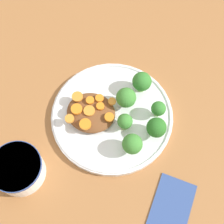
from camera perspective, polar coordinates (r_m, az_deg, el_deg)
ground_plane at (r=0.74m, az=0.00°, el=-0.97°), size 4.00×4.00×0.00m
plate at (r=0.73m, az=0.00°, el=-0.66°), size 0.29×0.29×0.02m
dip_bowl at (r=0.70m, az=-16.78°, el=-9.95°), size 0.11×0.11×0.06m
stew_mound at (r=0.72m, az=-3.85°, el=-0.10°), size 0.10×0.11×0.02m
broccoli_floret_0 at (r=0.73m, az=5.48°, el=5.50°), size 0.05×0.05×0.06m
broccoli_floret_1 at (r=0.69m, az=2.38°, el=-1.79°), size 0.03×0.03×0.05m
broccoli_floret_2 at (r=0.71m, az=2.59°, el=2.60°), size 0.05×0.05×0.06m
broccoli_floret_3 at (r=0.71m, az=8.48°, el=0.57°), size 0.03×0.03×0.05m
broccoli_floret_4 at (r=0.67m, az=3.73°, el=-5.91°), size 0.04×0.04×0.06m
broccoli_floret_5 at (r=0.69m, az=8.12°, el=-2.85°), size 0.04×0.04×0.06m
carrot_slice_0 at (r=0.70m, az=-7.77°, el=-1.22°), size 0.02×0.02×0.01m
carrot_slice_1 at (r=0.71m, az=-4.19°, el=0.23°), size 0.03×0.03×0.00m
carrot_slice_2 at (r=0.70m, az=-0.81°, el=-0.87°), size 0.02×0.02×0.01m
carrot_slice_3 at (r=0.72m, az=-2.30°, el=2.55°), size 0.02×0.02×0.00m
carrot_slice_4 at (r=0.69m, az=-4.91°, el=-2.24°), size 0.03×0.03×0.01m
carrot_slice_5 at (r=0.71m, az=-6.48°, el=0.53°), size 0.03×0.03×0.01m
carrot_slice_6 at (r=0.72m, az=-6.35°, el=2.79°), size 0.03×0.03×0.01m
carrot_slice_7 at (r=0.71m, az=0.01°, el=1.96°), size 0.02×0.02×0.00m
carrot_slice_8 at (r=0.71m, az=-2.23°, el=0.88°), size 0.02×0.02×0.01m
carrot_slice_9 at (r=0.72m, az=-4.03°, el=2.14°), size 0.02×0.02×0.01m
napkin at (r=0.69m, az=10.86°, el=-16.58°), size 0.13×0.09×0.01m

